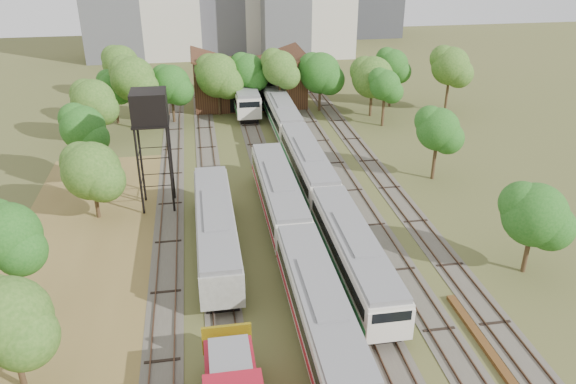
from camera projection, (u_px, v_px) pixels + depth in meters
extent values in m
plane|color=#475123|center=(365.00, 375.00, 33.46)|extent=(240.00, 240.00, 0.00)
cube|color=brown|center=(74.00, 322.00, 37.89)|extent=(14.00, 60.00, 0.04)
cube|color=#4C473D|center=(170.00, 204.00, 53.90)|extent=(2.60, 80.00, 0.06)
cube|color=#472D1E|center=(163.00, 203.00, 53.75)|extent=(0.08, 80.00, 0.14)
cube|color=#472D1E|center=(178.00, 202.00, 53.97)|extent=(0.08, 80.00, 0.14)
cube|color=#4C473D|center=(212.00, 201.00, 54.50)|extent=(2.60, 80.00, 0.06)
cube|color=#472D1E|center=(205.00, 200.00, 54.35)|extent=(0.08, 80.00, 0.14)
cube|color=#472D1E|center=(219.00, 199.00, 54.56)|extent=(0.08, 80.00, 0.14)
cube|color=#4C473D|center=(273.00, 196.00, 55.39)|extent=(2.60, 80.00, 0.06)
cube|color=#472D1E|center=(266.00, 196.00, 55.24)|extent=(0.08, 80.00, 0.14)
cube|color=#472D1E|center=(280.00, 195.00, 55.46)|extent=(0.08, 80.00, 0.14)
cube|color=#4C473D|center=(313.00, 193.00, 55.98)|extent=(2.60, 80.00, 0.06)
cube|color=#472D1E|center=(306.00, 193.00, 55.84)|extent=(0.08, 80.00, 0.14)
cube|color=#472D1E|center=(320.00, 192.00, 56.05)|extent=(0.08, 80.00, 0.14)
cube|color=#4C473D|center=(352.00, 190.00, 56.58)|extent=(2.60, 80.00, 0.06)
cube|color=#472D1E|center=(345.00, 190.00, 56.43)|extent=(0.08, 80.00, 0.14)
cube|color=#472D1E|center=(358.00, 189.00, 56.65)|extent=(0.08, 80.00, 0.14)
cube|color=#4C473D|center=(390.00, 188.00, 57.17)|extent=(2.60, 80.00, 0.06)
cube|color=#472D1E|center=(383.00, 187.00, 57.03)|extent=(0.08, 80.00, 0.14)
cube|color=#472D1E|center=(396.00, 186.00, 57.24)|extent=(0.08, 80.00, 0.14)
cube|color=black|center=(319.00, 332.00, 36.38)|extent=(2.32, 15.64, 0.84)
cube|color=silver|center=(320.00, 310.00, 35.63)|extent=(3.06, 17.00, 2.64)
cube|color=black|center=(320.00, 306.00, 35.49)|extent=(3.12, 15.64, 0.90)
cube|color=slate|center=(320.00, 291.00, 34.98)|extent=(2.81, 16.66, 0.38)
cube|color=maroon|center=(319.00, 320.00, 35.95)|extent=(3.12, 16.66, 0.47)
cube|color=black|center=(279.00, 210.00, 51.95)|extent=(2.32, 15.64, 0.84)
cube|color=silver|center=(279.00, 193.00, 51.19)|extent=(3.06, 17.00, 2.64)
cube|color=black|center=(279.00, 190.00, 51.06)|extent=(3.12, 15.64, 0.90)
cube|color=slate|center=(278.00, 178.00, 50.54)|extent=(2.81, 16.66, 0.38)
cube|color=maroon|center=(279.00, 200.00, 51.51)|extent=(3.12, 16.66, 0.47)
cube|color=black|center=(352.00, 272.00, 42.70)|extent=(2.26, 15.64, 0.82)
cube|color=silver|center=(353.00, 253.00, 41.97)|extent=(2.98, 17.00, 2.57)
cube|color=black|center=(354.00, 249.00, 41.83)|extent=(3.04, 15.64, 0.87)
cube|color=slate|center=(354.00, 236.00, 41.33)|extent=(2.74, 16.66, 0.37)
cube|color=#1B6C33|center=(353.00, 261.00, 42.28)|extent=(3.04, 16.66, 0.46)
cube|color=silver|center=(390.00, 326.00, 34.51)|extent=(3.02, 0.25, 2.31)
cube|color=black|center=(307.00, 179.00, 58.27)|extent=(2.26, 15.64, 0.82)
cube|color=silver|center=(308.00, 164.00, 57.53)|extent=(2.98, 17.00, 2.57)
cube|color=black|center=(308.00, 161.00, 57.40)|extent=(3.04, 15.64, 0.87)
cube|color=slate|center=(308.00, 150.00, 56.90)|extent=(2.74, 16.66, 0.37)
cube|color=#1B6C33|center=(308.00, 170.00, 57.84)|extent=(3.04, 16.66, 0.46)
cube|color=black|center=(281.00, 125.00, 73.83)|extent=(2.26, 15.64, 0.82)
cube|color=silver|center=(281.00, 113.00, 73.10)|extent=(2.98, 17.00, 2.57)
cube|color=black|center=(281.00, 110.00, 72.97)|extent=(3.04, 15.64, 0.87)
cube|color=slate|center=(281.00, 102.00, 72.46)|extent=(2.74, 16.66, 0.37)
cube|color=#1B6C33|center=(281.00, 118.00, 73.41)|extent=(3.04, 16.66, 0.46)
cube|color=black|center=(244.00, 105.00, 81.65)|extent=(2.43, 14.72, 0.88)
cube|color=silver|center=(244.00, 93.00, 80.86)|extent=(3.20, 16.00, 2.76)
cube|color=black|center=(244.00, 91.00, 80.72)|extent=(3.26, 14.72, 0.94)
cube|color=slate|center=(243.00, 82.00, 80.18)|extent=(2.94, 15.68, 0.40)
cube|color=#1B6C33|center=(244.00, 98.00, 81.20)|extent=(3.26, 15.68, 0.50)
cube|color=silver|center=(250.00, 110.00, 73.85)|extent=(3.24, 0.25, 2.48)
cube|color=maroon|center=(231.00, 376.00, 30.94)|extent=(2.76, 4.40, 1.66)
cube|color=gold|center=(227.00, 339.00, 33.76)|extent=(2.98, 0.20, 1.99)
cube|color=slate|center=(230.00, 360.00, 29.44)|extent=(2.21, 3.60, 0.22)
cube|color=black|center=(217.00, 247.00, 45.98)|extent=(2.31, 16.56, 0.84)
cube|color=gray|center=(216.00, 228.00, 45.23)|extent=(3.04, 18.00, 2.62)
cube|color=black|center=(215.00, 225.00, 45.09)|extent=(3.10, 16.56, 0.89)
cube|color=slate|center=(215.00, 212.00, 44.58)|extent=(2.80, 17.64, 0.38)
cylinder|color=black|center=(139.00, 173.00, 50.37)|extent=(0.21, 0.21, 8.23)
cylinder|color=black|center=(171.00, 171.00, 50.79)|extent=(0.21, 0.21, 8.23)
cylinder|color=black|center=(141.00, 161.00, 52.85)|extent=(0.21, 0.21, 8.23)
cylinder|color=black|center=(171.00, 159.00, 53.26)|extent=(0.21, 0.21, 8.23)
cube|color=black|center=(151.00, 122.00, 50.00)|extent=(3.24, 3.24, 0.20)
cube|color=black|center=(149.00, 106.00, 49.35)|extent=(3.09, 3.09, 2.78)
cube|color=brown|center=(479.00, 338.00, 36.29)|extent=(0.56, 8.96, 0.29)
cube|color=#381F14|center=(248.00, 84.00, 83.71)|extent=(16.00, 11.00, 5.50)
cube|color=#381F14|center=(220.00, 62.00, 81.67)|extent=(8.45, 11.55, 2.96)
cube|color=#381F14|center=(275.00, 60.00, 82.86)|extent=(8.45, 11.55, 2.96)
cube|color=black|center=(252.00, 97.00, 79.10)|extent=(6.40, 0.15, 4.12)
cylinder|color=#382616|center=(18.00, 362.00, 31.78)|extent=(0.36, 0.36, 3.81)
sphere|color=#1B5216|center=(7.00, 320.00, 30.51)|extent=(4.88, 4.88, 4.88)
cylinder|color=#382616|center=(18.00, 281.00, 38.23)|extent=(0.36, 0.36, 4.63)
sphere|color=#1B5216|center=(7.00, 236.00, 36.69)|extent=(4.48, 4.48, 4.48)
cylinder|color=#382616|center=(96.00, 199.00, 50.69)|extent=(0.36, 0.36, 3.65)
sphere|color=#1B5216|center=(91.00, 171.00, 49.47)|extent=(5.20, 5.20, 5.20)
cylinder|color=#382616|center=(89.00, 163.00, 57.07)|extent=(0.36, 0.36, 4.78)
sphere|color=#1B5216|center=(83.00, 128.00, 55.47)|extent=(4.46, 4.46, 4.46)
cylinder|color=#382616|center=(97.00, 127.00, 68.16)|extent=(0.36, 0.36, 4.12)
sphere|color=#1B5216|center=(93.00, 101.00, 66.79)|extent=(5.23, 5.23, 5.23)
cylinder|color=#382616|center=(116.00, 109.00, 74.95)|extent=(0.36, 0.36, 3.96)
sphere|color=#1B5216|center=(113.00, 86.00, 73.63)|extent=(4.13, 4.13, 4.13)
cylinder|color=#382616|center=(123.00, 85.00, 85.74)|extent=(0.36, 0.36, 4.20)
sphere|color=#1B5216|center=(121.00, 64.00, 84.34)|extent=(5.42, 5.42, 5.42)
cylinder|color=#382616|center=(137.00, 110.00, 72.62)|extent=(0.36, 0.36, 5.20)
sphere|color=#1B5216|center=(133.00, 79.00, 70.88)|extent=(5.61, 5.61, 5.61)
cylinder|color=#382616|center=(173.00, 108.00, 75.30)|extent=(0.36, 0.36, 4.09)
sphere|color=#1B5216|center=(171.00, 84.00, 73.94)|extent=(5.10, 5.10, 5.10)
cylinder|color=#382616|center=(219.00, 100.00, 78.18)|extent=(0.36, 0.36, 4.37)
sphere|color=#1B5216|center=(218.00, 76.00, 76.72)|extent=(6.02, 6.02, 6.02)
cylinder|color=#382616|center=(249.00, 97.00, 79.05)|extent=(0.36, 0.36, 4.66)
sphere|color=#1B5216|center=(248.00, 71.00, 77.49)|extent=(4.77, 4.77, 4.77)
cylinder|color=#382616|center=(280.00, 98.00, 77.32)|extent=(0.36, 0.36, 5.31)
sphere|color=#1B5216|center=(280.00, 68.00, 75.54)|extent=(4.70, 4.70, 4.70)
cylinder|color=#382616|center=(320.00, 96.00, 79.93)|extent=(0.36, 0.36, 4.28)
sphere|color=#1B5216|center=(320.00, 73.00, 78.50)|extent=(5.73, 5.73, 5.73)
cylinder|color=#382616|center=(371.00, 101.00, 77.82)|extent=(0.36, 0.36, 4.28)
sphere|color=#1B5216|center=(372.00, 77.00, 76.39)|extent=(5.66, 5.66, 5.66)
cylinder|color=#382616|center=(390.00, 90.00, 81.78)|extent=(0.36, 0.36, 4.80)
sphere|color=#1B5216|center=(393.00, 65.00, 80.18)|extent=(4.45, 4.45, 4.45)
cylinder|color=#382616|center=(447.00, 94.00, 79.44)|extent=(0.36, 0.36, 5.13)
sphere|color=#1B5216|center=(450.00, 66.00, 77.72)|extent=(5.27, 5.27, 5.27)
cylinder|color=#382616|center=(527.00, 250.00, 42.66)|extent=(0.36, 0.36, 3.89)
sphere|color=#1B5216|center=(535.00, 215.00, 41.36)|extent=(4.79, 4.79, 4.79)
cylinder|color=#382616|center=(434.00, 160.00, 58.39)|extent=(0.36, 0.36, 4.32)
sphere|color=#1B5216|center=(438.00, 129.00, 56.95)|extent=(4.40, 4.40, 4.40)
cylinder|color=#382616|center=(383.00, 110.00, 73.90)|extent=(0.36, 0.36, 4.33)
sphere|color=#1B5216|center=(385.00, 85.00, 72.46)|extent=(3.99, 3.99, 3.99)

